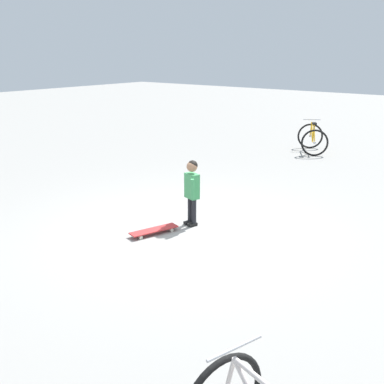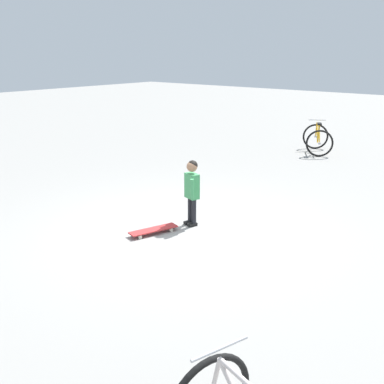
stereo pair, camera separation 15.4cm
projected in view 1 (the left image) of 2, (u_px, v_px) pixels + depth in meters
ground_plane at (182, 230)px, 7.32m from camera, size 50.00×50.00×0.00m
child_person at (192, 186)px, 7.37m from camera, size 0.31×0.31×1.06m
skateboard at (154, 230)px, 7.16m from camera, size 0.41×0.80×0.07m
bicycle_mid at (312, 138)px, 12.78m from camera, size 1.16×1.28×0.85m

